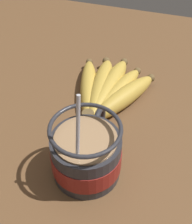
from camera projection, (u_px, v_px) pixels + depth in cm
name	position (u px, v px, depth cm)	size (l,w,h in cm)	color
table	(80.00, 143.00, 53.31)	(99.79, 99.79, 2.56)	brown
coffee_mug	(86.00, 154.00, 44.92)	(13.79, 10.27, 16.74)	#28282D
banana_bunch	(107.00, 90.00, 58.88)	(20.94, 16.55, 4.09)	brown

